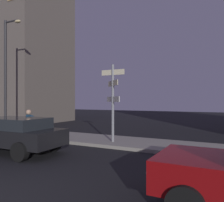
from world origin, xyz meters
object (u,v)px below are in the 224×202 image
object	(u,v)px
cyclist	(30,130)
street_lamp	(7,66)
signpost	(113,97)
car_far_oncoming	(11,133)

from	to	relation	value
cyclist	street_lamp	bearing A→B (deg)	151.16
signpost	cyclist	bearing A→B (deg)	-142.64
car_far_oncoming	cyclist	bearing A→B (deg)	92.74
car_far_oncoming	street_lamp	bearing A→B (deg)	143.44
street_lamp	cyclist	bearing A→B (deg)	-28.84
signpost	car_far_oncoming	distance (m)	4.44
signpost	cyclist	xyz separation A→B (m)	(-2.85, -2.17, -1.40)
car_far_oncoming	cyclist	size ratio (longest dim) A/B	2.51
street_lamp	car_far_oncoming	distance (m)	7.02
signpost	car_far_oncoming	xyz separation A→B (m)	(-2.80, -3.14, -1.41)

